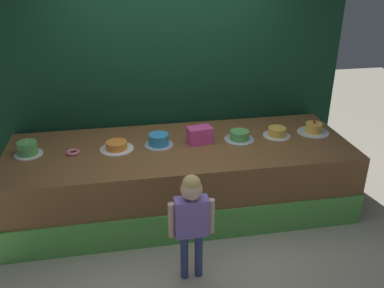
% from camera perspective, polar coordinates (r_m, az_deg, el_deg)
% --- Properties ---
extents(ground_plane, '(12.00, 12.00, 0.00)m').
position_cam_1_polar(ground_plane, '(4.29, -0.14, -13.25)').
color(ground_plane, '#BCB29E').
extents(stage_platform, '(3.66, 1.32, 0.77)m').
position_cam_1_polar(stage_platform, '(4.61, -1.59, -4.60)').
color(stage_platform, brown).
rests_on(stage_platform, ground_plane).
extents(curtain_backdrop, '(4.18, 0.08, 3.00)m').
position_cam_1_polar(curtain_backdrop, '(4.90, -3.14, 11.26)').
color(curtain_backdrop, '#113823').
rests_on(curtain_backdrop, ground_plane).
extents(child_figure, '(0.40, 0.18, 1.03)m').
position_cam_1_polar(child_figure, '(3.51, -0.07, -9.56)').
color(child_figure, '#3F4C8C').
rests_on(child_figure, ground_plane).
extents(pink_box, '(0.28, 0.20, 0.18)m').
position_cam_1_polar(pink_box, '(4.47, 1.06, 1.25)').
color(pink_box, '#E24897').
rests_on(pink_box, stage_platform).
extents(donut, '(0.14, 0.14, 0.03)m').
position_cam_1_polar(donut, '(4.43, -16.04, -1.09)').
color(donut, pink).
rests_on(donut, stage_platform).
extents(cake_far_left, '(0.29, 0.29, 0.19)m').
position_cam_1_polar(cake_far_left, '(4.53, -21.65, -0.62)').
color(cake_far_left, white).
rests_on(cake_far_left, stage_platform).
extents(cake_left, '(0.35, 0.35, 0.09)m').
position_cam_1_polar(cake_left, '(4.41, -10.32, -0.28)').
color(cake_left, white).
rests_on(cake_left, stage_platform).
extents(cake_center_left, '(0.31, 0.31, 0.13)m').
position_cam_1_polar(cake_center_left, '(4.43, -4.60, 0.52)').
color(cake_center_left, silver).
rests_on(cake_center_left, stage_platform).
extents(cake_center_right, '(0.33, 0.33, 0.10)m').
position_cam_1_polar(cake_center_right, '(4.59, 6.53, 1.11)').
color(cake_center_right, silver).
rests_on(cake_center_right, stage_platform).
extents(cake_right, '(0.31, 0.31, 0.10)m').
position_cam_1_polar(cake_right, '(4.75, 11.60, 1.58)').
color(cake_right, silver).
rests_on(cake_right, stage_platform).
extents(cake_far_right, '(0.36, 0.36, 0.15)m').
position_cam_1_polar(cake_far_right, '(4.94, 16.35, 2.03)').
color(cake_far_right, silver).
rests_on(cake_far_right, stage_platform).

